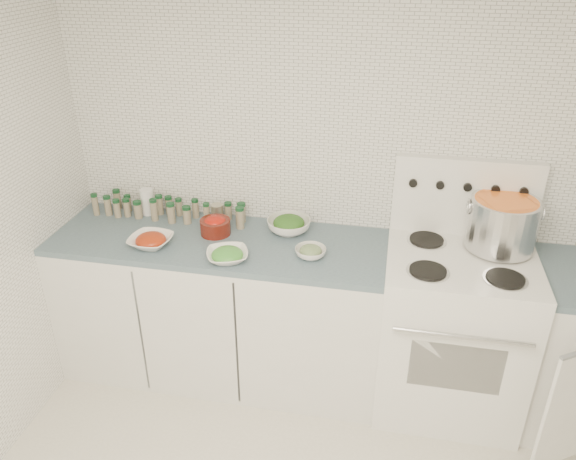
# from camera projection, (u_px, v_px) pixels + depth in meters

# --- Properties ---
(room_walls) EXTENTS (3.54, 3.04, 2.52)m
(room_walls) POSITION_uv_depth(u_px,v_px,m) (354.00, 261.00, 1.61)
(room_walls) COLOR white
(room_walls) RESTS_ON ground
(counter_left) EXTENTS (1.85, 0.62, 0.90)m
(counter_left) POSITION_uv_depth(u_px,v_px,m) (222.00, 306.00, 3.30)
(counter_left) COLOR white
(counter_left) RESTS_ON ground
(stove) EXTENTS (0.76, 0.70, 1.36)m
(stove) POSITION_uv_depth(u_px,v_px,m) (452.00, 327.00, 3.05)
(stove) COLOR white
(stove) RESTS_ON ground
(stock_pot) EXTENTS (0.37, 0.35, 0.27)m
(stock_pot) POSITION_uv_depth(u_px,v_px,m) (503.00, 222.00, 2.86)
(stock_pot) COLOR silver
(stock_pot) RESTS_ON stove
(bowl_tomato) EXTENTS (0.24, 0.24, 0.08)m
(bowl_tomato) POSITION_uv_depth(u_px,v_px,m) (151.00, 241.00, 3.01)
(bowl_tomato) COLOR white
(bowl_tomato) RESTS_ON counter_left
(bowl_snowpea) EXTENTS (0.27, 0.27, 0.07)m
(bowl_snowpea) POSITION_uv_depth(u_px,v_px,m) (227.00, 255.00, 2.88)
(bowl_snowpea) COLOR white
(bowl_snowpea) RESTS_ON counter_left
(bowl_broccoli) EXTENTS (0.32, 0.32, 0.10)m
(bowl_broccoli) POSITION_uv_depth(u_px,v_px,m) (289.00, 224.00, 3.15)
(bowl_broccoli) COLOR white
(bowl_broccoli) RESTS_ON counter_left
(bowl_zucchini) EXTENTS (0.20, 0.20, 0.07)m
(bowl_zucchini) POSITION_uv_depth(u_px,v_px,m) (311.00, 252.00, 2.91)
(bowl_zucchini) COLOR white
(bowl_zucchini) RESTS_ON counter_left
(bowl_pepper) EXTENTS (0.17, 0.17, 0.11)m
(bowl_pepper) POSITION_uv_depth(u_px,v_px,m) (215.00, 225.00, 3.13)
(bowl_pepper) COLOR #54160E
(bowl_pepper) RESTS_ON counter_left
(salt_canister) EXTENTS (0.10, 0.10, 0.16)m
(salt_canister) POSITION_uv_depth(u_px,v_px,m) (147.00, 202.00, 3.34)
(salt_canister) COLOR white
(salt_canister) RESTS_ON counter_left
(tin_can) EXTENTS (0.08, 0.08, 0.09)m
(tin_can) POSITION_uv_depth(u_px,v_px,m) (217.00, 212.00, 3.29)
(tin_can) COLOR #B5B099
(tin_can) RESTS_ON counter_left
(spice_cluster) EXTENTS (0.94, 0.16, 0.14)m
(spice_cluster) POSITION_uv_depth(u_px,v_px,m) (167.00, 209.00, 3.30)
(spice_cluster) COLOR gray
(spice_cluster) RESTS_ON counter_left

